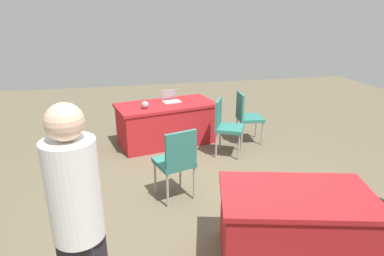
{
  "coord_description": "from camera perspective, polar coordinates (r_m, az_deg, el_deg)",
  "views": [
    {
      "loc": [
        0.91,
        3.7,
        2.32
      ],
      "look_at": [
        0.06,
        -0.2,
        0.9
      ],
      "focal_mm": 30.64,
      "sensor_mm": 36.0,
      "label": 1
    }
  ],
  "objects": [
    {
      "name": "ground_plane",
      "position": [
        4.47,
        1.31,
        -11.72
      ],
      "size": [
        14.4,
        14.4,
        0.0
      ],
      "primitive_type": "plane",
      "color": "brown"
    },
    {
      "name": "chair_near_front",
      "position": [
        4.14,
        -2.72,
        -5.48
      ],
      "size": [
        0.55,
        0.55,
        0.98
      ],
      "rotation": [
        0.0,
        0.0,
        3.45
      ],
      "color": "#9E9993",
      "rests_on": "ground"
    },
    {
      "name": "table_foreground",
      "position": [
        6.06,
        -4.45,
        0.84
      ],
      "size": [
        1.91,
        1.23,
        0.75
      ],
      "rotation": [
        0.0,
        0.0,
        0.22
      ],
      "color": "#AD1E23",
      "rests_on": "ground"
    },
    {
      "name": "laptop_silver",
      "position": [
        6.08,
        -3.71,
        4.98
      ],
      "size": [
        0.37,
        0.36,
        0.21
      ],
      "rotation": [
        0.0,
        0.0,
        0.23
      ],
      "color": "silver",
      "rests_on": "table_foreground"
    },
    {
      "name": "chair_tucked_left",
      "position": [
        6.1,
        9.45,
        2.34
      ],
      "size": [
        0.48,
        0.48,
        0.94
      ],
      "rotation": [
        0.0,
        0.0,
        1.47
      ],
      "color": "#9E9993",
      "rests_on": "ground"
    },
    {
      "name": "chair_tucked_right",
      "position": [
        5.51,
        5.87,
        0.73
      ],
      "size": [
        0.59,
        0.59,
        0.95
      ],
      "rotation": [
        0.0,
        0.0,
        1.1
      ],
      "color": "#9E9993",
      "rests_on": "ground"
    },
    {
      "name": "scissors_red",
      "position": [
        6.09,
        -1.37,
        4.7
      ],
      "size": [
        0.17,
        0.14,
        0.01
      ],
      "primitive_type": "cube",
      "rotation": [
        0.0,
        0.0,
        0.64
      ],
      "color": "red",
      "rests_on": "table_foreground"
    },
    {
      "name": "person_attendee_browsing",
      "position": [
        2.39,
        -19.27,
        -14.55
      ],
      "size": [
        0.46,
        0.46,
        1.82
      ],
      "rotation": [
        0.0,
        0.0,
        5.82
      ],
      "color": "#26262D",
      "rests_on": "ground"
    },
    {
      "name": "table_mid_left",
      "position": [
        3.41,
        17.28,
        -16.15
      ],
      "size": [
        1.57,
        1.15,
        0.75
      ],
      "rotation": [
        0.0,
        0.0,
        -0.25
      ],
      "color": "#AD1E23",
      "rests_on": "ground"
    },
    {
      "name": "yarn_ball",
      "position": [
        5.68,
        -8.18,
        4.02
      ],
      "size": [
        0.13,
        0.13,
        0.13
      ],
      "primitive_type": "sphere",
      "color": "gray",
      "rests_on": "table_foreground"
    }
  ]
}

